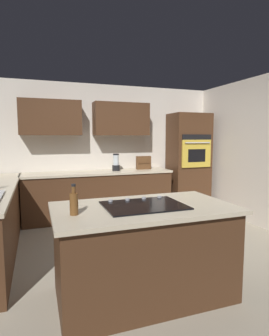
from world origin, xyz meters
The scene contains 12 objects.
ground_plane centered at (0.00, 0.00, 0.00)m, with size 14.00×14.00×0.00m, color #9E937F.
wall_back centered at (0.06, -2.05, 1.44)m, with size 6.00×0.44×2.60m.
wall_left centered at (-2.45, -0.30, 1.30)m, with size 0.10×4.00×2.60m, color silver.
lower_cabinets_back centered at (0.10, -1.72, 0.43)m, with size 2.80×0.60×0.86m, color #472B19.
countertop_back centered at (0.10, -1.72, 0.88)m, with size 2.84×0.64×0.04m, color beige.
island_base centered at (0.26, 1.06, 0.43)m, with size 1.64×0.89×0.86m, color #472B19.
island_top centered at (0.26, 1.06, 0.88)m, with size 1.72×0.97×0.04m, color beige.
wall_oven centered at (-1.85, -1.72, 1.03)m, with size 0.80×0.66×2.05m.
cooktop centered at (0.26, 1.05, 0.91)m, with size 0.76×0.56×0.03m.
blender centered at (-0.25, -1.75, 1.04)m, with size 0.15×0.15×0.34m.
spice_rack centered at (-0.85, -1.80, 1.03)m, with size 0.30×0.11×0.27m.
oil_bottle centered at (0.93, 1.14, 1.00)m, with size 0.07×0.07×0.27m.
Camera 1 is at (1.22, 3.48, 1.56)m, focal length 29.68 mm.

